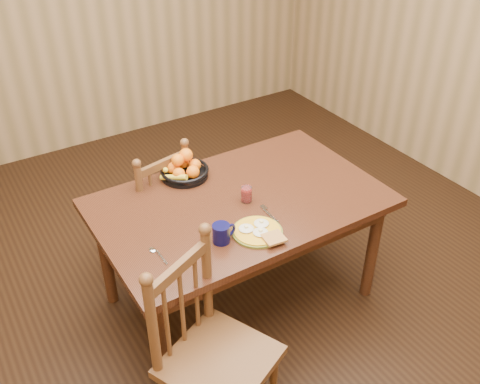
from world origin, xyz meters
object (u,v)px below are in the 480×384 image
chair_far (154,209)px  breakfast_plate (258,231)px  chair_near (212,354)px  dining_table (240,212)px  fruit_bowl (184,169)px  coffee_mug (222,233)px

chair_far → breakfast_plate: (0.22, -0.87, 0.31)m
chair_near → chair_far: bearing=53.5°
breakfast_plate → dining_table: bearing=75.0°
breakfast_plate → fruit_bowl: size_ratio=1.01×
dining_table → coffee_mug: coffee_mug is taller
chair_far → fruit_bowl: chair_far is taller
chair_far → breakfast_plate: bearing=91.8°
dining_table → fruit_bowl: fruit_bowl is taller
chair_near → fruit_bowl: 1.17m
dining_table → coffee_mug: (-0.27, -0.26, 0.14)m
dining_table → chair_near: (-0.57, -0.66, -0.17)m
chair_near → breakfast_plate: bearing=12.1°
coffee_mug → chair_near: bearing=-126.5°
dining_table → fruit_bowl: 0.43m
chair_far → chair_near: bearing=65.4°
chair_far → coffee_mug: chair_far is taller
chair_near → breakfast_plate: (0.49, 0.36, 0.27)m
chair_far → fruit_bowl: bearing=117.2°
chair_near → fruit_bowl: chair_near is taller
chair_far → breakfast_plate: size_ratio=3.18×
dining_table → coffee_mug: bearing=-135.8°
dining_table → coffee_mug: 0.40m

